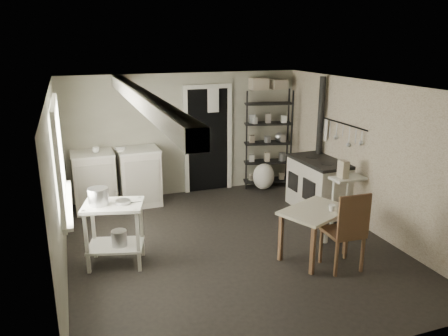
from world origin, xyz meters
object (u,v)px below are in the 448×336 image
object	(u,v)px
stockpot	(99,198)
shelf_rack	(267,141)
base_cabinets	(117,182)
stove	(318,186)
prep_table	(115,236)
flour_sack	(264,178)
work_table	(314,232)
chair	(343,233)

from	to	relation	value
stockpot	shelf_rack	world-z (taller)	shelf_rack
base_cabinets	stove	size ratio (longest dim) A/B	1.36
prep_table	stove	distance (m)	3.62
base_cabinets	flour_sack	size ratio (longest dim) A/B	2.97
prep_table	shelf_rack	world-z (taller)	shelf_rack
prep_table	flour_sack	bearing A→B (deg)	34.14
flour_sack	base_cabinets	bearing A→B (deg)	179.18
stockpot	shelf_rack	distance (m)	4.09
stockpot	work_table	xyz separation A→B (m)	(2.73, -0.75, -0.56)
base_cabinets	flour_sack	world-z (taller)	base_cabinets
stove	prep_table	bearing A→B (deg)	-169.31
prep_table	base_cabinets	xyz separation A→B (m)	(0.28, 2.15, 0.06)
prep_table	work_table	distance (m)	2.66
prep_table	chair	bearing A→B (deg)	-21.37
work_table	chair	distance (m)	0.43
work_table	flour_sack	xyz separation A→B (m)	(0.55, 2.83, -0.14)
base_cabinets	chair	distance (m)	4.07
base_cabinets	work_table	bearing A→B (deg)	-52.09
prep_table	stove	size ratio (longest dim) A/B	0.74
base_cabinets	stove	xyz separation A→B (m)	(3.26, -1.37, -0.02)
prep_table	flour_sack	size ratio (longest dim) A/B	1.62
stove	chair	distance (m)	2.02
shelf_rack	work_table	xyz separation A→B (m)	(-0.69, -2.99, -0.57)
stockpot	chair	world-z (taller)	stockpot
stockpot	stove	distance (m)	3.81
shelf_rack	flour_sack	world-z (taller)	shelf_rack
work_table	chair	xyz separation A→B (m)	(0.19, -0.36, 0.10)
shelf_rack	flour_sack	bearing A→B (deg)	-115.61
chair	flour_sack	distance (m)	3.22
flour_sack	shelf_rack	bearing A→B (deg)	50.01
stockpot	chair	xyz separation A→B (m)	(2.93, -1.11, -0.45)
base_cabinets	stove	distance (m)	3.53
work_table	stockpot	bearing A→B (deg)	164.71
prep_table	shelf_rack	distance (m)	4.01
stockpot	flour_sack	xyz separation A→B (m)	(3.28, 2.08, -0.70)
prep_table	stove	world-z (taller)	stove
prep_table	chair	world-z (taller)	chair
stove	work_table	xyz separation A→B (m)	(-0.97, -1.50, -0.06)
prep_table	chair	xyz separation A→B (m)	(2.76, -1.08, 0.08)
work_table	flour_sack	world-z (taller)	work_table
shelf_rack	work_table	world-z (taller)	shelf_rack
flour_sack	stove	bearing A→B (deg)	-72.33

